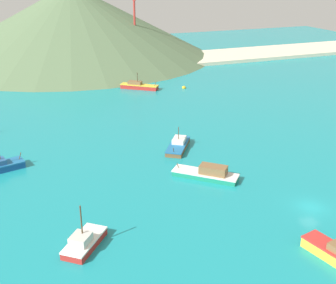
% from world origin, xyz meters
% --- Properties ---
extents(ground, '(260.00, 280.00, 0.50)m').
position_xyz_m(ground, '(0.00, 30.00, -0.25)').
color(ground, teal).
extents(fishing_boat_0, '(4.27, 8.21, 5.42)m').
position_xyz_m(fishing_boat_0, '(-5.23, -10.85, 0.90)').
color(fishing_boat_0, gold).
rests_on(fishing_boat_0, ground).
extents(fishing_boat_1, '(9.95, 9.53, 2.35)m').
position_xyz_m(fishing_boat_1, '(-9.80, 13.89, 0.84)').
color(fishing_boat_1, '#198466').
rests_on(fishing_boat_1, ground).
extents(fishing_boat_2, '(6.68, 7.22, 5.97)m').
position_xyz_m(fishing_boat_2, '(-32.40, 2.24, 0.78)').
color(fishing_boat_2, red).
rests_on(fishing_boat_2, ground).
extents(fishing_boat_3, '(7.33, 4.61, 4.56)m').
position_xyz_m(fishing_boat_3, '(-40.94, 29.44, 0.78)').
color(fishing_boat_3, '#14478C').
rests_on(fishing_boat_3, ground).
extents(fishing_boat_5, '(10.04, 8.59, 4.59)m').
position_xyz_m(fishing_boat_5, '(-3.14, 71.68, 0.81)').
color(fishing_boat_5, red).
rests_on(fishing_boat_5, ground).
extents(fishing_boat_6, '(7.59, 9.16, 4.26)m').
position_xyz_m(fishing_boat_6, '(-9.46, 27.28, 0.68)').
color(fishing_boat_6, brown).
rests_on(fishing_boat_6, ground).
extents(buoy_1, '(1.07, 1.07, 1.07)m').
position_xyz_m(buoy_1, '(8.97, 67.51, 0.19)').
color(buoy_1, gold).
rests_on(buoy_1, ground).
extents(beach_strip, '(247.00, 22.28, 1.20)m').
position_xyz_m(beach_strip, '(0.00, 103.31, 0.60)').
color(beach_strip, beige).
rests_on(beach_strip, ground).
extents(hill_central, '(103.91, 103.91, 26.19)m').
position_xyz_m(hill_central, '(-11.21, 126.66, 13.09)').
color(hill_central, '#56704C').
rests_on(hill_central, ground).
extents(radio_tower, '(3.44, 2.75, 34.37)m').
position_xyz_m(radio_tower, '(7.40, 108.28, 17.53)').
color(radio_tower, '#B7332D').
rests_on(radio_tower, ground).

